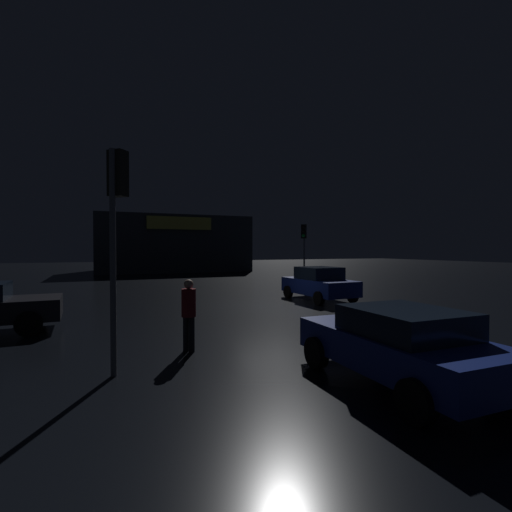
{
  "coord_description": "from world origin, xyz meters",
  "views": [
    {
      "loc": [
        -6.72,
        -14.52,
        2.44
      ],
      "look_at": [
        0.64,
        2.71,
        2.08
      ],
      "focal_mm": 26.11,
      "sensor_mm": 36.0,
      "label": 1
    }
  ],
  "objects_px": {
    "car_crossing": "(319,283)",
    "pedestrian": "(189,309)",
    "traffic_signal_opposite": "(117,206)",
    "store_building": "(171,244)",
    "car_far": "(400,344)",
    "traffic_signal_main": "(304,239)"
  },
  "relations": [
    {
      "from": "car_crossing",
      "to": "pedestrian",
      "type": "distance_m",
      "value": 9.97
    },
    {
      "from": "traffic_signal_opposite",
      "to": "pedestrian",
      "type": "height_order",
      "value": "traffic_signal_opposite"
    },
    {
      "from": "pedestrian",
      "to": "car_far",
      "type": "bearing_deg",
      "value": -49.98
    },
    {
      "from": "car_far",
      "to": "pedestrian",
      "type": "height_order",
      "value": "pedestrian"
    },
    {
      "from": "car_crossing",
      "to": "car_far",
      "type": "bearing_deg",
      "value": -115.24
    },
    {
      "from": "car_far",
      "to": "traffic_signal_main",
      "type": "bearing_deg",
      "value": 65.27
    },
    {
      "from": "traffic_signal_main",
      "to": "store_building",
      "type": "bearing_deg",
      "value": 102.53
    },
    {
      "from": "store_building",
      "to": "traffic_signal_opposite",
      "type": "distance_m",
      "value": 34.63
    },
    {
      "from": "car_far",
      "to": "car_crossing",
      "type": "bearing_deg",
      "value": 64.76
    },
    {
      "from": "traffic_signal_opposite",
      "to": "car_crossing",
      "type": "relative_size",
      "value": 1.07
    },
    {
      "from": "car_far",
      "to": "pedestrian",
      "type": "bearing_deg",
      "value": 130.02
    },
    {
      "from": "traffic_signal_opposite",
      "to": "car_crossing",
      "type": "xyz_separation_m",
      "value": [
        9.33,
        7.37,
        -2.48
      ]
    },
    {
      "from": "traffic_signal_opposite",
      "to": "car_far",
      "type": "relative_size",
      "value": 1.08
    },
    {
      "from": "store_building",
      "to": "car_far",
      "type": "xyz_separation_m",
      "value": [
        -2.55,
        -36.44,
        -2.24
      ]
    },
    {
      "from": "traffic_signal_opposite",
      "to": "car_crossing",
      "type": "distance_m",
      "value": 12.14
    },
    {
      "from": "store_building",
      "to": "car_far",
      "type": "height_order",
      "value": "store_building"
    },
    {
      "from": "traffic_signal_opposite",
      "to": "car_far",
      "type": "distance_m",
      "value": 5.89
    },
    {
      "from": "store_building",
      "to": "car_crossing",
      "type": "distance_m",
      "value": 26.68
    },
    {
      "from": "store_building",
      "to": "traffic_signal_opposite",
      "type": "relative_size",
      "value": 3.63
    },
    {
      "from": "traffic_signal_opposite",
      "to": "pedestrian",
      "type": "distance_m",
      "value": 2.98
    },
    {
      "from": "pedestrian",
      "to": "store_building",
      "type": "bearing_deg",
      "value": 80.37
    },
    {
      "from": "store_building",
      "to": "traffic_signal_main",
      "type": "bearing_deg",
      "value": -77.47
    }
  ]
}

